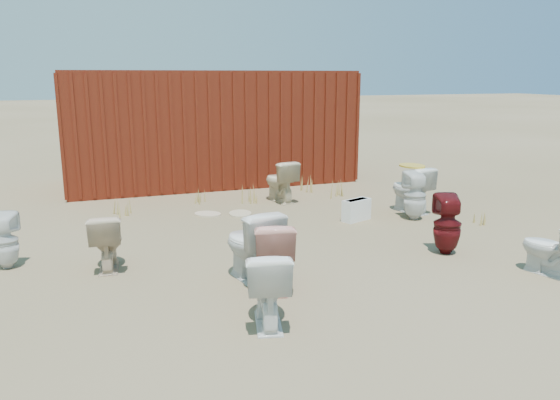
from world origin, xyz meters
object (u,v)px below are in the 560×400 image
object	(u,v)px
toilet_front_maroon	(447,224)
toilet_back_yellowlid	(411,189)
toilet_front_pink	(273,254)
shipping_container	(209,127)
toilet_front_a	(267,287)
toilet_back_e	(415,196)
toilet_front_e	(549,248)
toilet_back_beige_right	(280,181)
toilet_front_c	(251,245)
toilet_back_a	(5,241)
loose_tank	(356,210)
toilet_back_beige_left	(107,241)

from	to	relation	value
toilet_front_maroon	toilet_back_yellowlid	xyz separation A→B (m)	(0.79, 2.09, 0.00)
toilet_front_pink	toilet_back_yellowlid	distance (m)	4.15
shipping_container	toilet_front_a	size ratio (longest dim) A/B	8.00
toilet_front_pink	toilet_back_e	world-z (taller)	toilet_back_e
toilet_front_maroon	shipping_container	bearing A→B (deg)	-53.72
toilet_back_yellowlid	toilet_front_e	bearing A→B (deg)	76.02
toilet_front_maroon	toilet_back_beige_right	bearing A→B (deg)	-54.18
toilet_back_beige_right	toilet_back_e	xyz separation A→B (m)	(1.63, -1.96, 0.01)
toilet_front_c	toilet_back_beige_right	size ratio (longest dim) A/B	1.11
toilet_front_e	shipping_container	bearing A→B (deg)	-87.82
toilet_back_beige_right	toilet_back_e	world-z (taller)	toilet_back_e
toilet_front_pink	toilet_back_beige_right	distance (m)	4.24
toilet_back_a	toilet_back_beige_right	bearing A→B (deg)	-138.16
shipping_container	toilet_back_yellowlid	bearing A→B (deg)	-56.73
toilet_back_e	toilet_front_e	bearing A→B (deg)	100.74
toilet_front_a	loose_tank	world-z (taller)	toilet_front_a
toilet_front_pink	loose_tank	bearing A→B (deg)	-119.41
toilet_front_maroon	loose_tank	distance (m)	1.94
toilet_front_c	toilet_back_a	bearing A→B (deg)	-38.62
toilet_front_maroon	toilet_front_e	world-z (taller)	toilet_front_maroon
toilet_back_beige_right	toilet_back_a	bearing A→B (deg)	16.62
loose_tank	toilet_back_yellowlid	bearing A→B (deg)	-11.52
toilet_front_e	toilet_back_beige_right	size ratio (longest dim) A/B	0.84
shipping_container	toilet_front_maroon	distance (m)	6.38
shipping_container	loose_tank	world-z (taller)	shipping_container
toilet_front_a	toilet_front_c	size ratio (longest dim) A/B	0.88
toilet_front_c	toilet_front_e	size ratio (longest dim) A/B	1.32
toilet_front_pink	shipping_container	bearing A→B (deg)	-81.68
toilet_back_e	loose_tank	world-z (taller)	toilet_back_e
toilet_front_maroon	toilet_back_beige_right	xyz separation A→B (m)	(-1.05, 3.61, -0.01)
toilet_back_beige_left	toilet_back_e	distance (m)	4.89
toilet_front_a	toilet_front_e	xyz separation A→B (m)	(3.55, 0.14, -0.05)
toilet_back_a	toilet_back_e	bearing A→B (deg)	-162.66
shipping_container	toilet_front_c	xyz separation A→B (m)	(-0.90, -6.14, -0.77)
toilet_front_e	toilet_back_beige_right	world-z (taller)	toilet_back_beige_right
toilet_back_beige_right	toilet_back_yellowlid	size ratio (longest dim) A/B	0.97
toilet_front_a	toilet_front_pink	size ratio (longest dim) A/B	0.96
toilet_front_a	toilet_back_a	world-z (taller)	toilet_front_a
toilet_front_a	toilet_front_pink	distance (m)	0.90
shipping_container	toilet_back_a	world-z (taller)	shipping_container
toilet_front_pink	toilet_front_maroon	size ratio (longest dim) A/B	0.98
toilet_back_yellowlid	toilet_front_maroon	bearing A→B (deg)	57.73
toilet_back_beige_left	loose_tank	distance (m)	4.04
toilet_back_a	toilet_back_beige_right	size ratio (longest dim) A/B	0.89
toilet_front_a	toilet_back_yellowlid	xyz separation A→B (m)	(3.68, 3.29, 0.02)
toilet_front_maroon	toilet_back_a	xyz separation A→B (m)	(-5.41, 1.34, -0.05)
toilet_front_pink	toilet_front_e	distance (m)	3.27
toilet_back_beige_left	loose_tank	bearing A→B (deg)	-159.98
toilet_front_c	toilet_back_beige_right	bearing A→B (deg)	-125.25
toilet_back_a	toilet_back_yellowlid	distance (m)	6.25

